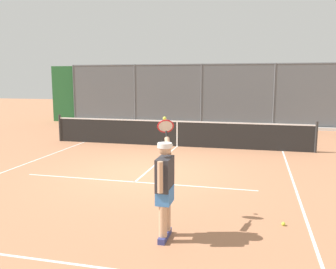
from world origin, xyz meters
TOP-DOWN VIEW (x-y plane):
  - ground_plane at (0.00, 0.00)m, footprint 60.00×60.00m
  - court_line_markings at (0.00, 1.10)m, footprint 7.57×8.76m
  - fence_backdrop at (-0.00, -10.47)m, footprint 17.59×1.37m
  - tennis_net at (0.00, -4.00)m, footprint 9.72×0.09m
  - tennis_player at (-1.48, 3.64)m, footprint 0.47×1.32m
  - tennis_ball_near_baseline at (-3.34, 2.69)m, footprint 0.07×0.07m

SIDE VIEW (x-z plane):
  - ground_plane at x=0.00m, z-range 0.00..0.00m
  - court_line_markings at x=0.00m, z-range 0.00..0.01m
  - tennis_ball_near_baseline at x=-3.34m, z-range 0.00..0.07m
  - tennis_net at x=0.00m, z-range -0.04..1.03m
  - tennis_player at x=-1.48m, z-range -0.03..1.81m
  - fence_backdrop at x=0.00m, z-range -0.04..3.20m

